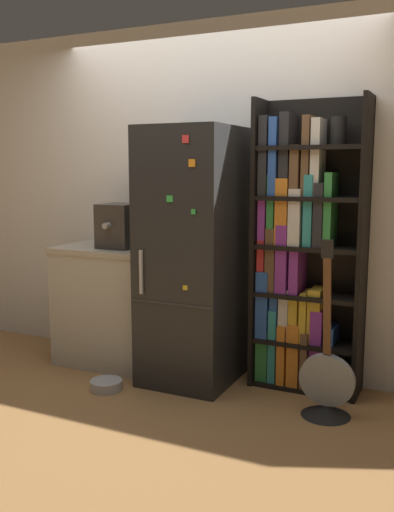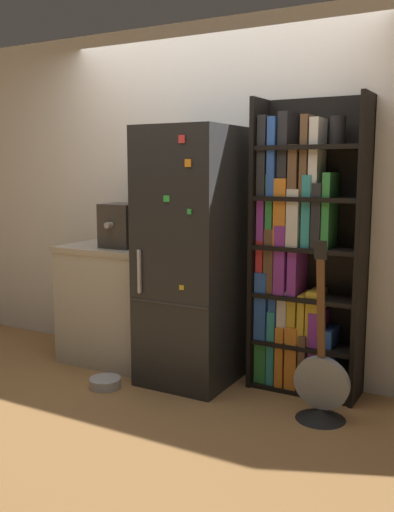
{
  "view_description": "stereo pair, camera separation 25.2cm",
  "coord_description": "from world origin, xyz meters",
  "px_view_note": "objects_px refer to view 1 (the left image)",
  "views": [
    {
      "loc": [
        1.75,
        -3.49,
        1.53
      ],
      "look_at": [
        0.02,
        0.15,
        0.91
      ],
      "focal_mm": 40.0,
      "sensor_mm": 36.0,
      "label": 1
    },
    {
      "loc": [
        1.97,
        -3.38,
        1.53
      ],
      "look_at": [
        0.02,
        0.15,
        0.91
      ],
      "focal_mm": 40.0,
      "sensor_mm": 36.0,
      "label": 2
    }
  ],
  "objects_px": {
    "guitar": "(326,390)",
    "bookshelf": "(300,259)",
    "espresso_machine": "(120,226)",
    "pet_bowl": "(106,384)",
    "refrigerator": "(193,257)"
  },
  "relations": [
    {
      "from": "refrigerator",
      "to": "pet_bowl",
      "type": "height_order",
      "value": "refrigerator"
    },
    {
      "from": "pet_bowl",
      "to": "refrigerator",
      "type": "bearing_deg",
      "value": 44.94
    },
    {
      "from": "bookshelf",
      "to": "pet_bowl",
      "type": "distance_m",
      "value": 1.6
    },
    {
      "from": "bookshelf",
      "to": "guitar",
      "type": "xyz_separation_m",
      "value": [
        0.31,
        -0.42,
        -0.75
      ]
    },
    {
      "from": "espresso_machine",
      "to": "pet_bowl",
      "type": "bearing_deg",
      "value": -69.53
    },
    {
      "from": "pet_bowl",
      "to": "bookshelf",
      "type": "bearing_deg",
      "value": 29.11
    },
    {
      "from": "pet_bowl",
      "to": "guitar",
      "type": "bearing_deg",
      "value": 8.8
    },
    {
      "from": "espresso_machine",
      "to": "pet_bowl",
      "type": "xyz_separation_m",
      "value": [
        0.18,
        -0.49,
        -1.06
      ]
    },
    {
      "from": "bookshelf",
      "to": "guitar",
      "type": "height_order",
      "value": "bookshelf"
    },
    {
      "from": "bookshelf",
      "to": "pet_bowl",
      "type": "xyz_separation_m",
      "value": [
        -1.18,
        -0.65,
        -0.87
      ]
    },
    {
      "from": "bookshelf",
      "to": "espresso_machine",
      "type": "distance_m",
      "value": 1.38
    },
    {
      "from": "refrigerator",
      "to": "guitar",
      "type": "xyz_separation_m",
      "value": [
        1.03,
        -0.22,
        -0.74
      ]
    },
    {
      "from": "guitar",
      "to": "bookshelf",
      "type": "bearing_deg",
      "value": 125.83
    },
    {
      "from": "refrigerator",
      "to": "pet_bowl",
      "type": "bearing_deg",
      "value": -135.06
    },
    {
      "from": "refrigerator",
      "to": "guitar",
      "type": "bearing_deg",
      "value": -12.24
    }
  ]
}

